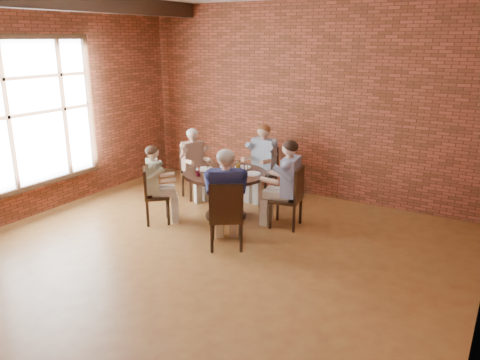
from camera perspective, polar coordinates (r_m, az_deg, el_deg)
The scene contains 28 objects.
floor at distance 6.04m, azimuth -6.48°, elevation -10.51°, with size 7.00×7.00×0.00m, color olive.
wall_back at distance 8.47m, azimuth 7.82°, elevation 9.52°, with size 7.00×7.00×0.00m, color #97432B.
wall_left at distance 7.88m, azimuth -26.23°, elevation 7.40°, with size 7.00×7.00×0.00m, color #97432B.
window at distance 8.05m, azimuth -23.54°, elevation 7.54°, with size 0.10×2.16×2.36m.
dining_table at distance 7.41m, azimuth -1.77°, elevation -0.70°, with size 1.30×1.30×0.75m.
chair_a at distance 7.06m, azimuth 6.31°, elevation -1.85°, with size 0.49×0.49×0.94m.
diner_a at distance 7.03m, azimuth 5.68°, elevation -0.52°, with size 0.53×0.66×1.34m, color #4360AE, non-canonical shape.
chair_b at distance 8.36m, azimuth 3.01°, elevation 1.22°, with size 0.45×0.45×0.94m.
diner_b at distance 8.25m, azimuth 2.72°, elevation 2.14°, with size 0.53×0.65×1.33m, color #7E8DA0, non-canonical shape.
chair_c at distance 8.44m, azimuth -5.79°, elevation 1.16°, with size 0.52×0.52×0.89m.
diner_c at distance 8.34m, azimuth -5.60°, elevation 1.95°, with size 0.48×0.59×1.25m, color brown, non-canonical shape.
chair_d at distance 7.33m, azimuth -10.67°, elevation -1.59°, with size 0.53×0.53×0.88m.
diner_d at distance 7.29m, azimuth -10.17°, elevation -0.58°, with size 0.46×0.57×1.22m, color tan, non-canonical shape.
chair_e at distance 6.28m, azimuth -1.70°, elevation -4.09°, with size 0.63×0.63×0.97m.
diner_e at distance 6.31m, azimuth -1.72°, elevation -2.32°, with size 0.56×0.69×1.39m, color #191E46, non-canonical shape.
plate_a at distance 7.24m, azimuth 1.50°, elevation 0.78°, with size 0.26×0.26×0.01m, color white.
plate_b at distance 7.61m, azimuth 0.34°, elevation 1.59°, with size 0.26×0.26×0.01m, color white.
plate_c at distance 7.52m, azimuth -4.32°, elevation 1.36°, with size 0.26×0.26×0.01m, color white.
plate_d at distance 6.94m, azimuth -2.41°, elevation 0.04°, with size 0.26×0.26×0.01m, color white.
glass_a at distance 7.26m, azimuth 0.70°, elevation 1.33°, with size 0.07×0.07×0.14m, color white.
glass_b at distance 7.52m, azimuth -0.23°, elevation 1.89°, with size 0.07×0.07×0.14m, color white.
glass_c at distance 7.59m, azimuth -1.32°, elevation 2.03°, with size 0.07×0.07×0.14m, color white.
glass_d at distance 7.47m, azimuth -2.21°, elevation 1.79°, with size 0.07×0.07×0.14m, color white.
glass_e at distance 7.44m, azimuth -3.84°, elevation 1.69°, with size 0.07×0.07×0.14m, color white.
glass_f at distance 7.15m, azimuth -5.16°, elevation 1.02°, with size 0.07×0.07×0.14m, color white.
glass_g at distance 7.07m, azimuth -1.64°, elevation 0.91°, with size 0.07×0.07×0.14m, color white.
glass_h at distance 7.02m, azimuth -0.43°, elevation 0.80°, with size 0.07×0.07×0.14m, color white.
smartphone at distance 7.07m, azimuth 0.33°, elevation 0.35°, with size 0.07×0.14×0.01m, color black.
Camera 1 is at (3.32, -4.21, 2.78)m, focal length 35.00 mm.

